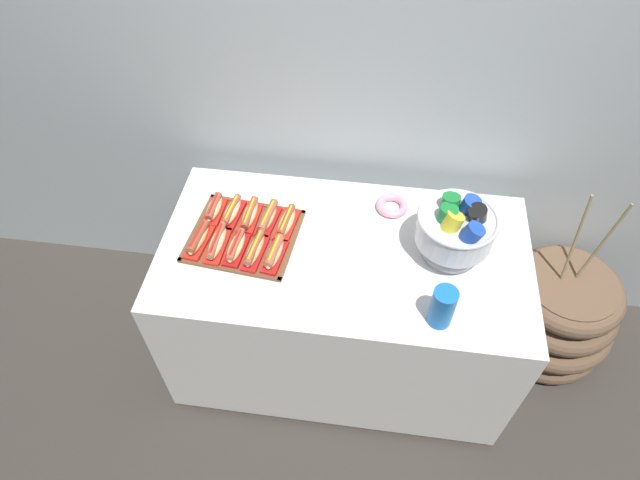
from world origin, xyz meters
name	(u,v)px	position (x,y,z in m)	size (l,w,h in m)	color
ground_plane	(339,353)	(0.00, 0.00, 0.00)	(10.00, 10.00, 0.00)	#38332D
back_wall	(364,57)	(0.00, 0.53, 1.30)	(6.00, 0.10, 2.60)	#B2BCC1
buffet_table	(342,305)	(0.00, 0.00, 0.42)	(1.42, 0.76, 0.80)	white
floor_vase	(554,313)	(0.99, 0.22, 0.23)	(0.58, 0.58, 0.93)	brown
serving_tray	(244,236)	(-0.40, 0.01, 0.80)	(0.44, 0.40, 0.01)	brown
hot_dog_0	(199,239)	(-0.55, -0.05, 0.84)	(0.08, 0.18, 0.06)	red
hot_dog_1	(217,243)	(-0.48, -0.06, 0.84)	(0.07, 0.19, 0.06)	red
hot_dog_2	(236,247)	(-0.40, -0.07, 0.83)	(0.08, 0.17, 0.06)	#B21414
hot_dog_3	(255,250)	(-0.33, -0.08, 0.84)	(0.08, 0.19, 0.06)	red
hot_dog_4	(274,253)	(-0.26, -0.08, 0.84)	(0.08, 0.18, 0.07)	red
hot_dog_5	(214,209)	(-0.54, 0.11, 0.84)	(0.07, 0.16, 0.06)	red
hot_dog_6	(232,212)	(-0.46, 0.10, 0.84)	(0.08, 0.17, 0.06)	red
hot_dog_7	(250,215)	(-0.39, 0.10, 0.84)	(0.07, 0.17, 0.06)	red
hot_dog_8	(268,218)	(-0.31, 0.09, 0.84)	(0.08, 0.18, 0.06)	red
hot_dog_9	(287,222)	(-0.24, 0.08, 0.83)	(0.09, 0.18, 0.06)	red
punch_bowl	(456,228)	(0.39, 0.04, 0.94)	(0.29, 0.29, 0.26)	silver
cup_stack	(442,307)	(0.35, -0.27, 0.88)	(0.08, 0.08, 0.16)	blue
donut	(392,206)	(0.17, 0.25, 0.82)	(0.13, 0.13, 0.03)	pink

